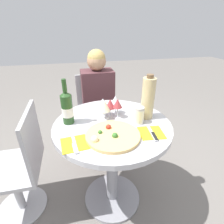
# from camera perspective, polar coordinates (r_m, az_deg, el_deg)

# --- Properties ---
(ground_plane) EXTENTS (12.00, 12.00, 0.00)m
(ground_plane) POSITION_cam_1_polar(r_m,az_deg,el_deg) (1.74, 0.06, -26.08)
(ground_plane) COLOR slate
(ground_plane) RESTS_ON ground
(dining_table) EXTENTS (0.81, 0.81, 0.77)m
(dining_table) POSITION_cam_1_polar(r_m,az_deg,el_deg) (1.32, 0.08, -11.04)
(dining_table) COLOR gray
(dining_table) RESTS_ON ground_plane
(chair_behind_diner) EXTENTS (0.44, 0.44, 0.88)m
(chair_behind_diner) POSITION_cam_1_polar(r_m,az_deg,el_deg) (2.05, -4.64, -1.03)
(chair_behind_diner) COLOR #ADADB2
(chair_behind_diner) RESTS_ON ground_plane
(seated_diner) EXTENTS (0.33, 0.45, 1.17)m
(seated_diner) POSITION_cam_1_polar(r_m,az_deg,el_deg) (1.87, -4.07, -0.29)
(seated_diner) COLOR #512D33
(seated_diner) RESTS_ON ground_plane
(chair_empty_side) EXTENTS (0.44, 0.44, 0.88)m
(chair_empty_side) POSITION_cam_1_polar(r_m,az_deg,el_deg) (1.53, -27.93, -15.87)
(chair_empty_side) COLOR #ADADB2
(chair_empty_side) RESTS_ON ground_plane
(pizza_large) EXTENTS (0.33, 0.33, 0.05)m
(pizza_large) POSITION_cam_1_polar(r_m,az_deg,el_deg) (1.07, 0.04, -7.62)
(pizza_large) COLOR #DBB26B
(pizza_large) RESTS_ON dining_table
(wine_bottle) EXTENTS (0.08, 0.08, 0.31)m
(wine_bottle) POSITION_cam_1_polar(r_m,az_deg,el_deg) (1.20, -14.45, 1.38)
(wine_bottle) COLOR #23471E
(wine_bottle) RESTS_ON dining_table
(tall_carafe) EXTENTS (0.09, 0.09, 0.32)m
(tall_carafe) POSITION_cam_1_polar(r_m,az_deg,el_deg) (1.25, 11.67, 4.46)
(tall_carafe) COLOR tan
(tall_carafe) RESTS_ON dining_table
(sugar_shaker) EXTENTS (0.07, 0.07, 0.12)m
(sugar_shaker) POSITION_cam_1_polar(r_m,az_deg,el_deg) (1.21, 8.73, -0.98)
(sugar_shaker) COLOR silver
(sugar_shaker) RESTS_ON dining_table
(wine_glass_back_left) EXTENTS (0.08, 0.08, 0.13)m
(wine_glass_back_left) POSITION_cam_1_polar(r_m,az_deg,el_deg) (1.28, -2.96, 2.96)
(wine_glass_back_left) COLOR silver
(wine_glass_back_left) RESTS_ON dining_table
(wine_glass_front_left) EXTENTS (0.08, 0.08, 0.14)m
(wine_glass_front_left) POSITION_cam_1_polar(r_m,az_deg,el_deg) (1.22, -2.42, 1.94)
(wine_glass_front_left) COLOR silver
(wine_glass_front_left) RESTS_ON dining_table
(wine_glass_center) EXTENTS (0.07, 0.07, 0.13)m
(wine_glass_center) POSITION_cam_1_polar(r_m,az_deg,el_deg) (1.26, -0.61, 2.61)
(wine_glass_center) COLOR silver
(wine_glass_center) RESTS_ON dining_table
(wine_glass_back_right) EXTENTS (0.08, 0.08, 0.14)m
(wine_glass_back_right) POSITION_cam_1_polar(r_m,az_deg,el_deg) (1.30, 1.11, 3.71)
(wine_glass_back_right) COLOR silver
(wine_glass_back_right) RESTS_ON dining_table
(wine_glass_front_right) EXTENTS (0.07, 0.07, 0.14)m
(wine_glass_front_right) POSITION_cam_1_polar(r_m,az_deg,el_deg) (1.24, 1.84, 2.68)
(wine_glass_front_right) COLOR silver
(wine_glass_front_right) RESTS_ON dining_table
(place_setting_left) EXTENTS (0.17, 0.19, 0.01)m
(place_setting_left) POSITION_cam_1_polar(r_m,az_deg,el_deg) (1.04, -12.13, -10.12)
(place_setting_left) COLOR yellow
(place_setting_left) RESTS_ON dining_table
(place_setting_right) EXTENTS (0.17, 0.19, 0.01)m
(place_setting_right) POSITION_cam_1_polar(r_m,az_deg,el_deg) (1.13, 12.78, -6.64)
(place_setting_right) COLOR yellow
(place_setting_right) RESTS_ON dining_table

